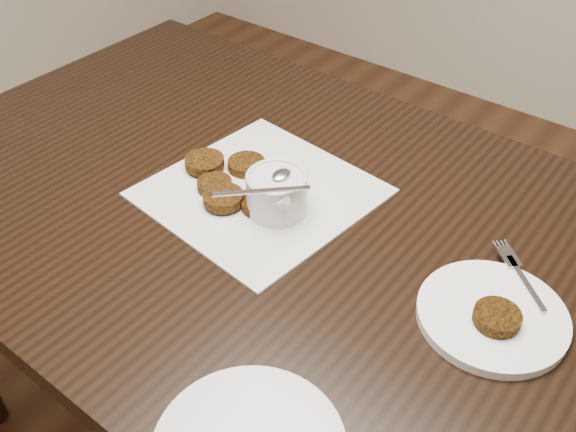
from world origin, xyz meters
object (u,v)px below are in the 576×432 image
Objects in this scene: table at (271,349)px; plate_with_patty at (493,312)px; napkin at (260,192)px; sauce_ramekin at (277,176)px.

table is 6.72× the size of plate_with_patty.
sauce_ramekin reaches higher than napkin.
napkin is 1.65× the size of plate_with_patty.
plate_with_patty is at bearing -0.77° from table.
table is 4.08× the size of napkin.
sauce_ramekin is (0.05, -0.02, 0.07)m from napkin.
sauce_ramekin reaches higher than table.
table is at bearing 171.45° from sauce_ramekin.
plate_with_patty reaches higher than table.
sauce_ramekin is at bearing 179.75° from plate_with_patty.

